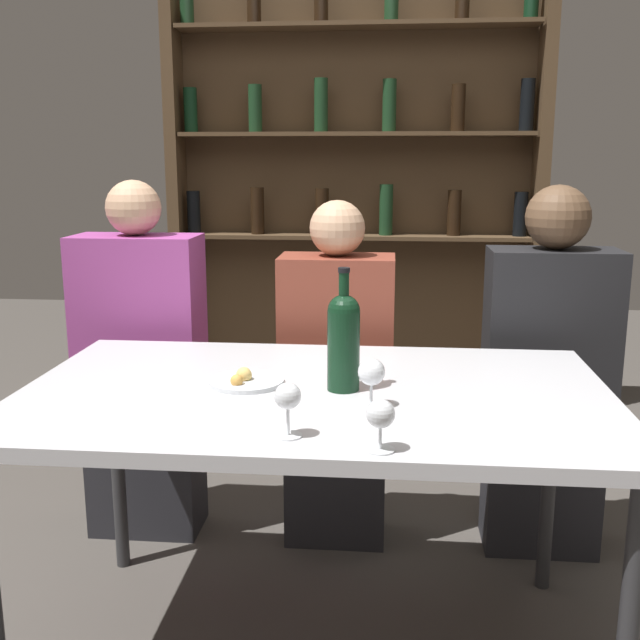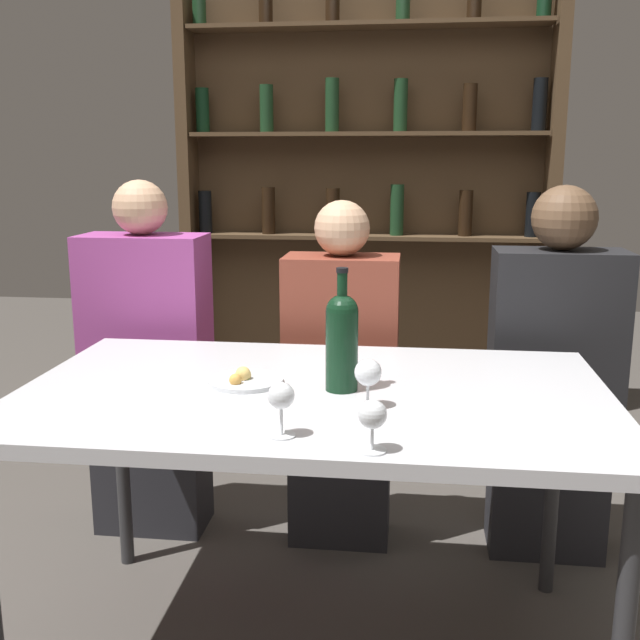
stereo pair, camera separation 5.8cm
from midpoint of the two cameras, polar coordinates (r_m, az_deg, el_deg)
name	(u,v)px [view 1 (the left image)]	position (r m, az deg, el deg)	size (l,w,h in m)	color
dining_table	(315,410)	(1.94, -1.25, -6.87)	(1.50, 0.91, 0.76)	silver
wine_rack_wall	(355,195)	(3.85, 2.22, 9.51)	(1.88, 0.21, 2.23)	#4C3823
wine_bottle	(344,337)	(1.88, 0.92, -1.31)	(0.08, 0.08, 0.31)	black
wine_glass_0	(288,399)	(1.58, -3.54, -6.04)	(0.06, 0.06, 0.12)	silver
wine_glass_1	(381,416)	(1.50, 3.52, -7.34)	(0.06, 0.06, 0.11)	silver
wine_glass_2	(371,374)	(1.76, 2.99, -4.12)	(0.06, 0.06, 0.12)	silver
food_plate_0	(245,380)	(1.97, -6.55, -4.60)	(0.20, 0.20, 0.04)	silver
seated_person_left	(142,373)	(2.74, -14.00, -3.94)	(0.43, 0.22, 1.27)	#26262B
seated_person_center	(337,386)	(2.61, 0.62, -5.05)	(0.39, 0.22, 1.21)	#26262B
seated_person_right	(547,384)	(2.64, 16.29, -4.72)	(0.42, 0.22, 1.26)	#26262B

